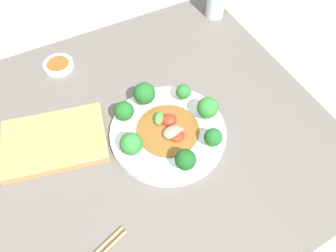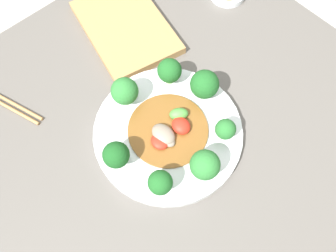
{
  "view_description": "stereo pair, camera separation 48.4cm",
  "coord_description": "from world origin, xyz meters",
  "px_view_note": "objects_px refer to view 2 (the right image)",
  "views": [
    {
      "loc": [
        0.19,
        0.46,
        1.48
      ],
      "look_at": [
        -0.02,
        0.05,
        0.81
      ],
      "focal_mm": 35.0,
      "sensor_mm": 36.0,
      "label": 1
    },
    {
      "loc": [
        -0.21,
        0.23,
        1.38
      ],
      "look_at": [
        -0.02,
        0.05,
        0.81
      ],
      "focal_mm": 35.0,
      "sensor_mm": 36.0,
      "label": 2
    }
  ],
  "objects_px": {
    "plate": "(168,132)",
    "chopsticks": "(2,100)",
    "broccoli_southeast": "(169,71)",
    "broccoli_southwest": "(225,129)",
    "broccoli_north": "(116,155)",
    "broccoli_west": "(205,165)",
    "broccoli_east": "(125,91)",
    "broccoli_northwest": "(160,183)",
    "stirfry_center": "(169,130)",
    "cutting_board": "(126,27)",
    "broccoli_south": "(204,84)"
  },
  "relations": [
    {
      "from": "broccoli_west",
      "to": "broccoli_southeast",
      "type": "relative_size",
      "value": 1.11
    },
    {
      "from": "plate",
      "to": "broccoli_south",
      "type": "relative_size",
      "value": 4.53
    },
    {
      "from": "plate",
      "to": "broccoli_north",
      "type": "bearing_deg",
      "value": 83.08
    },
    {
      "from": "broccoli_south",
      "to": "broccoli_north",
      "type": "height_order",
      "value": "same"
    },
    {
      "from": "broccoli_south",
      "to": "broccoli_west",
      "type": "bearing_deg",
      "value": 134.92
    },
    {
      "from": "broccoli_north",
      "to": "chopsticks",
      "type": "bearing_deg",
      "value": 18.81
    },
    {
      "from": "broccoli_southeast",
      "to": "broccoli_southwest",
      "type": "bearing_deg",
      "value": 176.86
    },
    {
      "from": "broccoli_north",
      "to": "broccoli_southwest",
      "type": "distance_m",
      "value": 0.21
    },
    {
      "from": "chopsticks",
      "to": "broccoli_southeast",
      "type": "bearing_deg",
      "value": -126.35
    },
    {
      "from": "broccoli_northwest",
      "to": "broccoli_west",
      "type": "bearing_deg",
      "value": -111.82
    },
    {
      "from": "plate",
      "to": "broccoli_north",
      "type": "relative_size",
      "value": 4.55
    },
    {
      "from": "chopsticks",
      "to": "broccoli_west",
      "type": "bearing_deg",
      "value": -153.66
    },
    {
      "from": "broccoli_east",
      "to": "broccoli_southeast",
      "type": "height_order",
      "value": "broccoli_east"
    },
    {
      "from": "plate",
      "to": "broccoli_northwest",
      "type": "relative_size",
      "value": 5.16
    },
    {
      "from": "broccoli_west",
      "to": "broccoli_southwest",
      "type": "xyz_separation_m",
      "value": [
        0.02,
        -0.08,
        -0.01
      ]
    },
    {
      "from": "plate",
      "to": "stirfry_center",
      "type": "bearing_deg",
      "value": 177.48
    },
    {
      "from": "broccoli_east",
      "to": "chopsticks",
      "type": "xyz_separation_m",
      "value": [
        0.19,
        0.19,
        -0.06
      ]
    },
    {
      "from": "broccoli_south",
      "to": "broccoli_west",
      "type": "relative_size",
      "value": 0.93
    },
    {
      "from": "plate",
      "to": "broccoli_north",
      "type": "distance_m",
      "value": 0.12
    },
    {
      "from": "plate",
      "to": "broccoli_southwest",
      "type": "xyz_separation_m",
      "value": [
        -0.08,
        -0.07,
        0.04
      ]
    },
    {
      "from": "broccoli_east",
      "to": "broccoli_southwest",
      "type": "distance_m",
      "value": 0.21
    },
    {
      "from": "broccoli_west",
      "to": "cutting_board",
      "type": "height_order",
      "value": "broccoli_west"
    },
    {
      "from": "broccoli_south",
      "to": "cutting_board",
      "type": "bearing_deg",
      "value": 0.37
    },
    {
      "from": "broccoli_west",
      "to": "broccoli_southeast",
      "type": "bearing_deg",
      "value": -25.29
    },
    {
      "from": "broccoli_southwest",
      "to": "cutting_board",
      "type": "height_order",
      "value": "broccoli_southwest"
    },
    {
      "from": "broccoli_east",
      "to": "cutting_board",
      "type": "xyz_separation_m",
      "value": [
        0.16,
        -0.13,
        -0.05
      ]
    },
    {
      "from": "broccoli_northwest",
      "to": "stirfry_center",
      "type": "bearing_deg",
      "value": -50.23
    },
    {
      "from": "broccoli_southeast",
      "to": "stirfry_center",
      "type": "distance_m",
      "value": 0.12
    },
    {
      "from": "broccoli_west",
      "to": "broccoli_east",
      "type": "distance_m",
      "value": 0.21
    },
    {
      "from": "chopsticks",
      "to": "stirfry_center",
      "type": "bearing_deg",
      "value": -145.0
    },
    {
      "from": "broccoli_west",
      "to": "broccoli_southwest",
      "type": "height_order",
      "value": "broccoli_west"
    },
    {
      "from": "broccoli_north",
      "to": "stirfry_center",
      "type": "distance_m",
      "value": 0.12
    },
    {
      "from": "broccoli_north",
      "to": "broccoli_northwest",
      "type": "bearing_deg",
      "value": -164.11
    },
    {
      "from": "broccoli_southwest",
      "to": "broccoli_south",
      "type": "bearing_deg",
      "value": -22.58
    },
    {
      "from": "broccoli_north",
      "to": "chopsticks",
      "type": "height_order",
      "value": "broccoli_north"
    },
    {
      "from": "plate",
      "to": "broccoli_southwest",
      "type": "distance_m",
      "value": 0.12
    },
    {
      "from": "broccoli_southeast",
      "to": "broccoli_north",
      "type": "bearing_deg",
      "value": 109.7
    },
    {
      "from": "plate",
      "to": "broccoli_east",
      "type": "height_order",
      "value": "broccoli_east"
    },
    {
      "from": "broccoli_south",
      "to": "broccoli_east",
      "type": "distance_m",
      "value": 0.16
    },
    {
      "from": "broccoli_southeast",
      "to": "cutting_board",
      "type": "height_order",
      "value": "broccoli_southeast"
    },
    {
      "from": "stirfry_center",
      "to": "cutting_board",
      "type": "relative_size",
      "value": 0.55
    },
    {
      "from": "broccoli_east",
      "to": "stirfry_center",
      "type": "xyz_separation_m",
      "value": [
        -0.11,
        -0.02,
        -0.03
      ]
    },
    {
      "from": "broccoli_west",
      "to": "broccoli_northwest",
      "type": "relative_size",
      "value": 1.22
    },
    {
      "from": "plate",
      "to": "chopsticks",
      "type": "xyz_separation_m",
      "value": [
        0.3,
        0.21,
        -0.01
      ]
    },
    {
      "from": "broccoli_north",
      "to": "broccoli_west",
      "type": "height_order",
      "value": "broccoli_west"
    },
    {
      "from": "broccoli_northwest",
      "to": "broccoli_southeast",
      "type": "relative_size",
      "value": 0.9
    },
    {
      "from": "broccoli_north",
      "to": "broccoli_southeast",
      "type": "bearing_deg",
      "value": -70.3
    },
    {
      "from": "plate",
      "to": "broccoli_south",
      "type": "xyz_separation_m",
      "value": [
        0.01,
        -0.11,
        0.05
      ]
    },
    {
      "from": "broccoli_east",
      "to": "broccoli_southeast",
      "type": "bearing_deg",
      "value": -103.34
    },
    {
      "from": "broccoli_northwest",
      "to": "cutting_board",
      "type": "xyz_separation_m",
      "value": [
        0.34,
        -0.2,
        -0.04
      ]
    }
  ]
}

